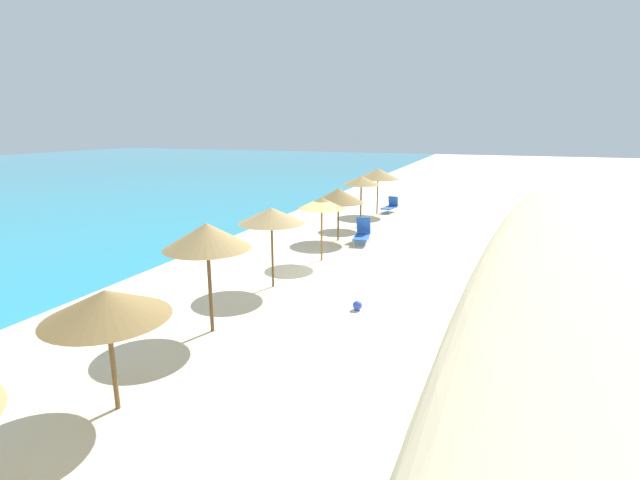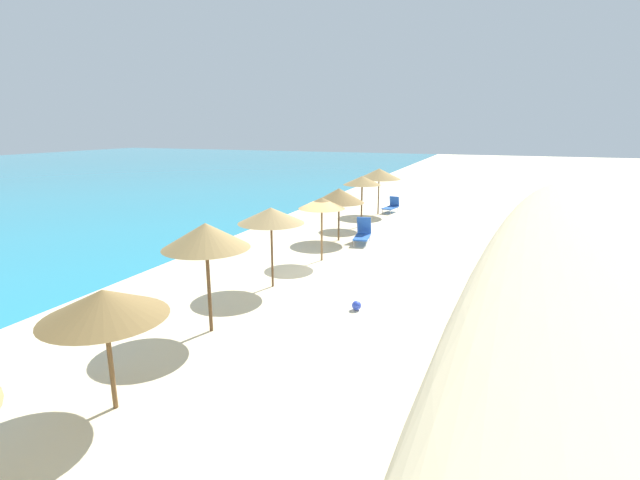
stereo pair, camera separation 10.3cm
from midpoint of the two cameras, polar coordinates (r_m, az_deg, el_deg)
The scene contains 12 objects.
ground_plane at distance 18.25m, azimuth 0.01°, elevation -3.61°, with size 160.00×160.00×0.00m, color beige.
dune_ridge at distance 15.07m, azimuth 30.46°, elevation -4.23°, with size 46.38×6.09×2.58m, color beige.
beach_umbrella_1 at distance 9.70m, azimuth -24.77°, elevation -7.16°, with size 2.37×2.37×2.49m.
beach_umbrella_2 at distance 12.45m, azimuth -13.63°, elevation 0.49°, with size 2.31×2.31×3.03m.
beach_umbrella_3 at distance 15.77m, azimuth -5.85°, elevation 3.01°, with size 2.27×2.27×2.80m.
beach_umbrella_4 at distance 18.90m, azimuth 0.37°, elevation 4.54°, with size 1.92×1.92×2.65m.
beach_umbrella_5 at distance 22.43m, azimuth 2.48°, elevation 5.48°, with size 2.47×2.47×2.57m.
beach_umbrella_6 at distance 25.70m, azimuth 5.32°, elevation 7.28°, with size 2.08×2.08×2.82m.
beach_umbrella_7 at distance 29.50m, azimuth 7.38°, elevation 8.07°, with size 2.69×2.69×2.90m.
lounge_chair_0 at distance 22.32m, azimuth 5.39°, elevation 0.86°, with size 1.59×0.88×1.21m.
lounge_chair_2 at distance 30.61m, azimuth 8.87°, elevation 4.16°, with size 1.54×0.88×0.99m.
beach_ball at distance 14.33m, azimuth 4.72°, elevation -8.02°, with size 0.29×0.29×0.29m, color blue.
Camera 2 is at (-16.18, -6.43, 5.47)m, focal length 26.04 mm.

